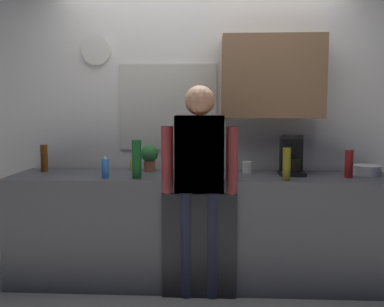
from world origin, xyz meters
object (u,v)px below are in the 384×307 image
object	(u,v)px
cup_yellow_cup	(134,165)
person_guest	(200,174)
storage_canister	(184,162)
mixing_bowl	(367,170)
bottle_olive_oil	(287,164)
coffee_maker	(292,157)
bottle_red_vinegar	(349,164)
bottle_amber_beer	(44,158)
bottle_clear_soda	(203,160)
cup_white_mug	(247,167)
dish_soap	(105,168)
bottle_green_wine	(137,159)
potted_plant	(149,156)
person_at_sink	(200,174)

from	to	relation	value
cup_yellow_cup	person_guest	world-z (taller)	person_guest
storage_canister	person_guest	size ratio (longest dim) A/B	0.11
mixing_bowl	bottle_olive_oil	bearing A→B (deg)	-157.16
coffee_maker	bottle_red_vinegar	world-z (taller)	coffee_maker
cup_yellow_cup	bottle_amber_beer	bearing A→B (deg)	-171.82
bottle_amber_beer	bottle_clear_soda	bearing A→B (deg)	-11.44
bottle_olive_oil	cup_white_mug	xyz separation A→B (m)	(-0.27, 0.36, -0.08)
cup_white_mug	bottle_amber_beer	bearing A→B (deg)	-179.43
bottle_red_vinegar	mixing_bowl	world-z (taller)	bottle_red_vinegar
person_guest	dish_soap	bearing A→B (deg)	-0.37
cup_white_mug	mixing_bowl	bearing A→B (deg)	-3.97
cup_yellow_cup	dish_soap	xyz separation A→B (m)	(-0.15, -0.42, 0.04)
bottle_green_wine	mixing_bowl	distance (m)	1.87
person_guest	bottle_clear_soda	bearing A→B (deg)	-88.08
bottle_green_wine	bottle_olive_oil	bearing A→B (deg)	-1.33
bottle_clear_soda	potted_plant	bearing A→B (deg)	144.62
dish_soap	mixing_bowl	bearing A→B (deg)	6.99
bottle_olive_oil	person_guest	distance (m)	0.66
coffee_maker	bottle_olive_oil	xyz separation A→B (m)	(-0.09, -0.27, -0.02)
coffee_maker	bottle_olive_oil	size ratio (longest dim) A/B	1.32
mixing_bowl	dish_soap	distance (m)	2.11
bottle_red_vinegar	person_guest	bearing A→B (deg)	-168.58
bottle_clear_soda	person_guest	distance (m)	0.17
cup_yellow_cup	storage_canister	size ratio (longest dim) A/B	0.50
cup_white_mug	person_guest	size ratio (longest dim) A/B	0.06
coffee_maker	potted_plant	size ratio (longest dim) A/B	1.43
bottle_green_wine	dish_soap	world-z (taller)	bottle_green_wine
bottle_clear_soda	bottle_red_vinegar	xyz separation A→B (m)	(1.15, 0.09, -0.03)
bottle_clear_soda	cup_white_mug	world-z (taller)	bottle_clear_soda
mixing_bowl	person_at_sink	bearing A→B (deg)	-164.48
potted_plant	person_at_sink	xyz separation A→B (m)	(0.45, -0.48, -0.07)
cup_yellow_cup	mixing_bowl	world-z (taller)	cup_yellow_cup
bottle_amber_beer	person_at_sink	distance (m)	1.42
storage_canister	bottle_clear_soda	bearing A→B (deg)	-63.02
coffee_maker	potted_plant	xyz separation A→B (m)	(-1.19, 0.12, -0.01)
bottle_red_vinegar	cup_white_mug	world-z (taller)	bottle_red_vinegar
potted_plant	person_at_sink	bearing A→B (deg)	-46.96
cup_white_mug	mixing_bowl	xyz separation A→B (m)	(0.97, -0.07, -0.01)
coffee_maker	cup_white_mug	world-z (taller)	coffee_maker
cup_yellow_cup	bottle_olive_oil	bearing A→B (deg)	-20.02
bottle_red_vinegar	cup_yellow_cup	bearing A→B (deg)	170.30
mixing_bowl	bottle_green_wine	bearing A→B (deg)	-171.72
bottle_olive_oil	person_at_sink	size ratio (longest dim) A/B	0.16
bottle_clear_soda	person_at_sink	bearing A→B (deg)	-96.84
bottle_red_vinegar	mixing_bowl	xyz separation A→B (m)	(0.19, 0.14, -0.07)
bottle_green_wine	cup_white_mug	xyz separation A→B (m)	(0.88, 0.34, -0.10)
bottle_clear_soda	cup_white_mug	xyz separation A→B (m)	(0.37, 0.29, -0.09)
dish_soap	bottle_green_wine	bearing A→B (deg)	-2.60
bottle_olive_oil	bottle_green_wine	world-z (taller)	bottle_green_wine
potted_plant	cup_white_mug	bearing A→B (deg)	-2.48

